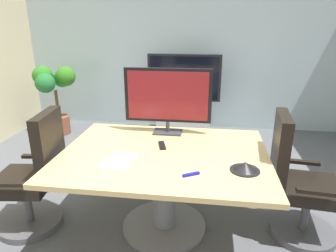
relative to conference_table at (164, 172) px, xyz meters
name	(u,v)px	position (x,y,z in m)	size (l,w,h in m)	color
ground_plane	(152,223)	(-0.12, 0.03, -0.56)	(6.86, 6.86, 0.00)	#515459
wall_back_glass_partition	(183,51)	(-0.12, 2.96, 0.77)	(5.56, 0.10, 2.66)	#9EB2B7
conference_table	(164,172)	(0.00, 0.00, 0.00)	(1.73, 1.31, 0.75)	tan
office_chair_left	(35,182)	(-1.13, -0.14, -0.10)	(0.62, 0.60, 1.09)	#4C4C51
office_chair_right	(297,188)	(1.13, 0.07, -0.10)	(0.62, 0.60, 1.09)	#4C4C51
tv_monitor	(168,97)	(-0.03, 0.49, 0.55)	(0.84, 0.18, 0.64)	#333338
wall_display_unit	(184,106)	(-0.06, 2.60, -0.12)	(1.20, 0.36, 1.31)	#B7BABC
potted_plant	(55,90)	(-2.13, 2.21, 0.19)	(0.69, 0.70, 1.13)	brown
conference_phone	(245,167)	(0.64, -0.24, 0.22)	(0.22, 0.22, 0.07)	black
remote_control	(162,145)	(-0.04, 0.13, 0.20)	(0.05, 0.17, 0.02)	black
whiteboard_marker	(191,174)	(0.25, -0.37, 0.20)	(0.13, 0.02, 0.02)	#1919A5
paper_notepad	(120,160)	(-0.32, -0.21, 0.19)	(0.21, 0.30, 0.01)	white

